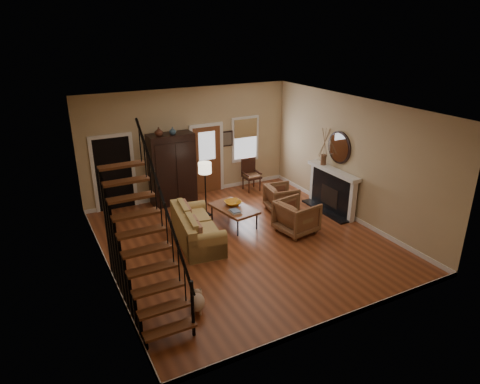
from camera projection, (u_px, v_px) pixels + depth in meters
name	position (u px, v px, depth m)	size (l,w,h in m)	color
room	(199.00, 166.00, 11.28)	(7.00, 7.33, 3.30)	brown
staircase	(142.00, 227.00, 7.70)	(0.94, 2.80, 3.20)	brown
fireplace	(333.00, 186.00, 12.05)	(0.33, 1.95, 2.30)	black
armoire	(172.00, 169.00, 12.46)	(1.30, 0.60, 2.10)	black
vase_a	(159.00, 132.00, 11.80)	(0.24, 0.24, 0.25)	#4C2619
vase_b	(173.00, 131.00, 11.98)	(0.20, 0.20, 0.21)	#334C60
sofa	(197.00, 227.00, 10.41)	(0.89, 2.07, 0.77)	tan
coffee_table	(234.00, 216.00, 11.33)	(0.77, 1.33, 0.51)	brown
bowl	(233.00, 203.00, 11.36)	(0.45, 0.45, 0.11)	orange
books	(235.00, 211.00, 10.92)	(0.24, 0.33, 0.06)	beige
armchair_left	(297.00, 217.00, 10.89)	(0.91, 0.93, 0.85)	brown
armchair_right	(281.00, 198.00, 12.18)	(0.80, 0.83, 0.75)	brown
floor_lamp	(206.00, 190.00, 11.70)	(0.35, 0.35, 1.55)	black
side_chair	(252.00, 175.00, 13.60)	(0.54, 0.54, 1.02)	#381B11
dog	(197.00, 303.00, 7.93)	(0.29, 0.49, 0.36)	tan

